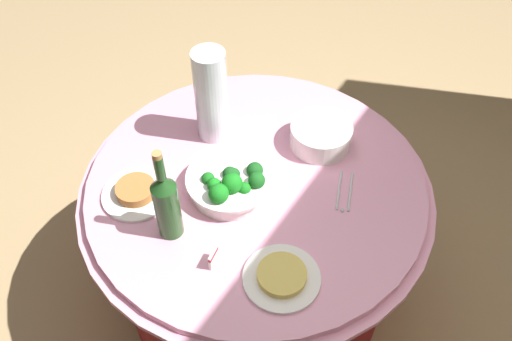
# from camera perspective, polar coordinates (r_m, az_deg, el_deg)

# --- Properties ---
(ground_plane) EXTENTS (6.00, 6.00, 0.00)m
(ground_plane) POSITION_cam_1_polar(r_m,az_deg,el_deg) (2.36, 0.00, -12.88)
(ground_plane) COLOR tan
(buffet_table) EXTENTS (1.16, 1.16, 0.74)m
(buffet_table) POSITION_cam_1_polar(r_m,az_deg,el_deg) (2.04, 0.00, -7.78)
(buffet_table) COLOR maroon
(buffet_table) RESTS_ON ground_plane
(broccoli_bowl) EXTENTS (0.28, 0.28, 0.12)m
(broccoli_bowl) POSITION_cam_1_polar(r_m,az_deg,el_deg) (1.69, -2.65, -1.29)
(broccoli_bowl) COLOR white
(broccoli_bowl) RESTS_ON buffet_table
(plate_stack) EXTENTS (0.21, 0.21, 0.08)m
(plate_stack) POSITION_cam_1_polar(r_m,az_deg,el_deg) (1.85, 6.84, 3.70)
(plate_stack) COLOR white
(plate_stack) RESTS_ON buffet_table
(wine_bottle) EXTENTS (0.07, 0.07, 0.34)m
(wine_bottle) POSITION_cam_1_polar(r_m,az_deg,el_deg) (1.55, -9.42, -3.47)
(wine_bottle) COLOR #1E491D
(wine_bottle) RESTS_ON buffet_table
(decorative_fruit_vase) EXTENTS (0.11, 0.11, 0.34)m
(decorative_fruit_vase) POSITION_cam_1_polar(r_m,az_deg,el_deg) (1.80, -4.73, 7.63)
(decorative_fruit_vase) COLOR silver
(decorative_fruit_vase) RESTS_ON buffet_table
(serving_tongs) EXTENTS (0.17, 0.10, 0.01)m
(serving_tongs) POSITION_cam_1_polar(r_m,az_deg,el_deg) (1.74, 9.31, -2.30)
(serving_tongs) COLOR silver
(serving_tongs) RESTS_ON buffet_table
(food_plate_noodles) EXTENTS (0.22, 0.22, 0.03)m
(food_plate_noodles) POSITION_cam_1_polar(r_m,az_deg,el_deg) (1.53, 2.73, -11.11)
(food_plate_noodles) COLOR white
(food_plate_noodles) RESTS_ON buffet_table
(food_plate_peanuts) EXTENTS (0.22, 0.22, 0.04)m
(food_plate_peanuts) POSITION_cam_1_polar(r_m,az_deg,el_deg) (1.74, -12.51, -2.25)
(food_plate_peanuts) COLOR white
(food_plate_peanuts) RESTS_ON buffet_table
(label_placard_front) EXTENTS (0.05, 0.02, 0.05)m
(label_placard_front) POSITION_cam_1_polar(r_m,az_deg,el_deg) (1.55, -4.52, -9.10)
(label_placard_front) COLOR white
(label_placard_front) RESTS_ON buffet_table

